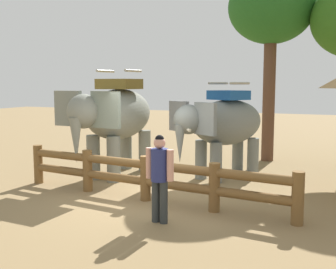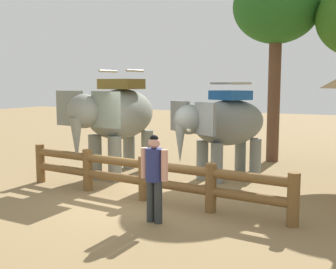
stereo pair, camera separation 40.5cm
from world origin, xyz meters
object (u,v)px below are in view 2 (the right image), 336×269
Objects in this scene: tree_back_center at (277,10)px; elephant_center at (224,125)px; elephant_near_left at (117,117)px; log_fence at (144,175)px; tourist_woman_in_black at (154,172)px.

elephant_center is at bearing -102.15° from tree_back_center.
elephant_near_left is 3.11m from elephant_center.
log_fence is 3.27m from elephant_center.
tourist_woman_in_black is (2.89, -3.31, -0.74)m from elephant_near_left.
tourist_woman_in_black is at bearing -54.08° from log_fence.
tourist_woman_in_black reaches higher than log_fence.
tree_back_center reaches higher than log_fence.
elephant_center is 4.30m from tourist_woman_in_black.
elephant_center is 1.84× the size of tourist_woman_in_black.
elephant_center is (2.95, 0.96, -0.20)m from elephant_near_left.
elephant_near_left is at bearing -130.57° from tree_back_center.
tourist_woman_in_black is at bearing -90.82° from elephant_center.
log_fence is 7.96m from tree_back_center.
log_fence is 1.96× the size of elephant_near_left.
log_fence is 3.01m from elephant_near_left.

